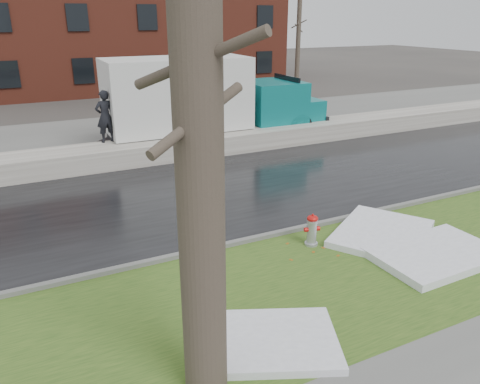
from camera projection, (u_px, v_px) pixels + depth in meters
name	position (u px, v px, depth m)	size (l,w,h in m)	color
ground	(274.00, 260.00, 10.49)	(120.00, 120.00, 0.00)	#47423D
verge	(305.00, 287.00, 9.43)	(60.00, 4.50, 0.04)	#274617
road	(200.00, 195.00, 14.26)	(60.00, 7.00, 0.03)	black
parking_lot	(131.00, 135.00, 21.38)	(60.00, 9.00, 0.03)	slate
curb	(253.00, 239.00, 11.30)	(60.00, 0.15, 0.14)	slate
snowbank	(158.00, 150.00, 17.65)	(60.00, 1.60, 0.75)	beige
brick_building	(96.00, 17.00, 34.69)	(26.00, 12.00, 10.00)	maroon
bg_tree_right	(298.00, 40.00, 36.04)	(1.40, 1.62, 6.50)	brown
fire_hydrant	(312.00, 228.00, 10.97)	(0.39, 0.36, 0.79)	#A5A7AD
tree	(198.00, 125.00, 5.55)	(1.50, 1.71, 7.72)	brown
box_truck	(204.00, 99.00, 19.21)	(10.83, 2.69, 3.61)	black
worker	(105.00, 116.00, 16.97)	(0.69, 0.45, 1.90)	black
snow_patch_near	(382.00, 233.00, 11.51)	(2.60, 2.00, 0.16)	white
snow_patch_far	(270.00, 341.00, 7.73)	(2.20, 1.60, 0.14)	white
snow_patch_side	(436.00, 254.00, 10.48)	(2.80, 1.80, 0.18)	white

